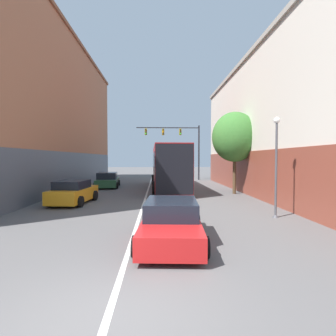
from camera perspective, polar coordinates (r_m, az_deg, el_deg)
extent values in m
plane|color=#565454|center=(5.10, -13.15, -29.43)|extent=(160.00, 160.00, 0.00)
cube|color=silver|center=(20.73, -4.56, -5.34)|extent=(0.14, 44.55, 0.01)
cube|color=#A86647|center=(26.87, -27.08, 10.72)|extent=(7.50, 29.03, 13.65)
cube|color=#4C515B|center=(25.25, -19.25, -0.49)|extent=(0.24, 28.45, 3.20)
cube|color=brown|center=(28.67, -27.31, 24.02)|extent=(7.80, 29.32, 0.30)
cube|color=beige|center=(21.73, 26.69, 8.56)|extent=(7.47, 27.54, 10.43)
cube|color=brown|center=(20.09, 17.28, -1.08)|extent=(0.24, 26.99, 3.20)
cube|color=gray|center=(22.88, 26.91, 21.26)|extent=(7.77, 27.81, 0.30)
cube|color=maroon|center=(23.18, 0.08, 0.33)|extent=(2.89, 12.30, 3.49)
cube|color=black|center=(23.17, 0.08, 1.88)|extent=(2.93, 12.06, 1.12)
cube|color=beige|center=(23.19, 0.08, -0.36)|extent=(2.92, 12.18, 0.35)
cube|color=black|center=(17.11, 1.43, -0.27)|extent=(2.52, 0.13, 3.35)
cylinder|color=black|center=(27.00, -3.24, -2.56)|extent=(0.33, 1.01, 1.00)
cylinder|color=black|center=(27.15, 2.31, -2.54)|extent=(0.33, 1.01, 1.00)
cylinder|color=black|center=(19.45, -3.05, -4.35)|extent=(0.33, 1.01, 1.00)
cylinder|color=black|center=(19.66, 4.65, -4.28)|extent=(0.33, 1.01, 1.00)
cube|color=red|center=(8.58, 0.71, -12.76)|extent=(2.06, 4.45, 0.61)
cube|color=black|center=(8.71, 0.74, -8.69)|extent=(1.78, 2.36, 0.53)
cylinder|color=black|center=(9.99, -4.60, -11.68)|extent=(0.26, 0.60, 0.58)
cylinder|color=black|center=(9.96, 6.26, -11.72)|extent=(0.26, 0.60, 0.58)
cylinder|color=black|center=(7.42, -6.92, -16.57)|extent=(0.26, 0.60, 0.58)
cylinder|color=black|center=(7.39, 8.06, -16.66)|extent=(0.26, 0.60, 0.58)
cube|color=#285633|center=(25.13, -13.02, -3.02)|extent=(2.24, 4.61, 0.63)
cube|color=black|center=(24.86, -13.08, -1.64)|extent=(1.90, 2.46, 0.61)
cylinder|color=black|center=(26.62, -14.78, -3.16)|extent=(0.27, 0.58, 0.57)
cylinder|color=black|center=(26.44, -10.66, -3.16)|extent=(0.27, 0.58, 0.57)
cylinder|color=black|center=(23.90, -15.63, -3.75)|extent=(0.27, 0.58, 0.57)
cylinder|color=black|center=(23.70, -11.04, -3.76)|extent=(0.27, 0.58, 0.57)
cube|color=orange|center=(16.65, -19.85, -5.41)|extent=(2.05, 4.05, 0.74)
cube|color=black|center=(16.40, -20.14, -3.39)|extent=(1.74, 2.17, 0.47)
cylinder|color=black|center=(18.13, -20.93, -5.56)|extent=(0.28, 0.63, 0.61)
cylinder|color=black|center=(17.49, -15.61, -5.77)|extent=(0.28, 0.63, 0.61)
cylinder|color=black|center=(15.97, -24.49, -6.62)|extent=(0.28, 0.63, 0.61)
cylinder|color=black|center=(15.24, -18.54, -6.95)|extent=(0.28, 0.63, 0.61)
cylinder|color=black|center=(33.23, 6.73, 3.32)|extent=(0.18, 0.18, 6.84)
cylinder|color=black|center=(33.07, -0.04, 8.77)|extent=(7.83, 0.12, 0.12)
cube|color=#9E8419|center=(33.11, 2.69, 7.85)|extent=(0.28, 0.24, 0.80)
sphere|color=black|center=(32.98, 2.72, 8.31)|extent=(0.18, 0.18, 0.18)
sphere|color=black|center=(32.96, 2.71, 7.88)|extent=(0.18, 0.18, 0.18)
sphere|color=green|center=(32.93, 2.71, 7.45)|extent=(0.18, 0.18, 0.18)
cube|color=#9E8419|center=(32.99, -1.07, 7.87)|extent=(0.28, 0.24, 0.80)
sphere|color=black|center=(32.87, -1.07, 8.33)|extent=(0.18, 0.18, 0.18)
sphere|color=orange|center=(32.84, -1.07, 7.90)|extent=(0.18, 0.18, 0.18)
sphere|color=black|center=(32.82, -1.07, 7.47)|extent=(0.18, 0.18, 0.18)
cube|color=#9E8419|center=(33.02, -4.85, 7.86)|extent=(0.28, 0.24, 0.80)
sphere|color=black|center=(32.90, -4.86, 8.32)|extent=(0.18, 0.18, 0.18)
sphere|color=black|center=(32.87, -4.86, 7.89)|extent=(0.18, 0.18, 0.18)
sphere|color=green|center=(32.85, -4.86, 7.46)|extent=(0.18, 0.18, 0.18)
cone|color=#47474C|center=(12.95, 22.35, -9.51)|extent=(0.26, 0.26, 0.20)
cylinder|color=#47474C|center=(12.71, 22.48, -0.46)|extent=(0.10, 0.10, 4.28)
sphere|color=white|center=(12.81, 22.61, 9.60)|extent=(0.28, 0.28, 0.28)
cylinder|color=#4C3823|center=(20.48, 14.25, -1.49)|extent=(0.25, 0.25, 2.85)
ellipsoid|color=#38702D|center=(20.51, 14.32, 6.57)|extent=(3.42, 3.08, 3.76)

